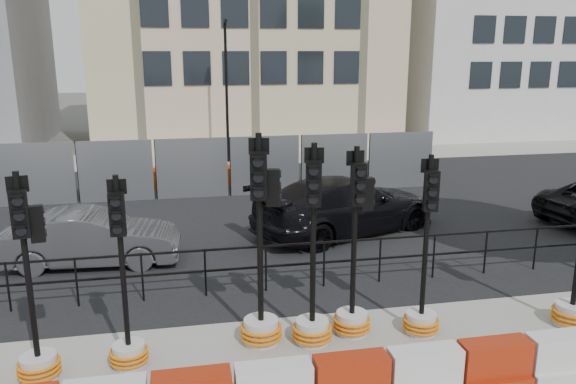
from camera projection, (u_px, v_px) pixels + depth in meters
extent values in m
plane|color=#51514C|center=(276.00, 319.00, 10.19)|extent=(120.00, 120.00, 0.00)
cube|color=black|center=(236.00, 212.00, 16.84)|extent=(40.00, 14.00, 0.03)
cube|color=gray|center=(215.00, 158.00, 25.41)|extent=(40.00, 4.00, 0.02)
cylinder|color=black|center=(8.00, 288.00, 10.31)|extent=(0.04, 0.04, 1.00)
cylinder|color=black|center=(77.00, 283.00, 10.54)|extent=(0.04, 0.04, 1.00)
cylinder|color=black|center=(142.00, 278.00, 10.76)|extent=(0.04, 0.04, 1.00)
cylinder|color=black|center=(205.00, 273.00, 10.98)|extent=(0.04, 0.04, 1.00)
cylinder|color=black|center=(266.00, 269.00, 11.21)|extent=(0.04, 0.04, 1.00)
cylinder|color=black|center=(324.00, 265.00, 11.43)|extent=(0.04, 0.04, 1.00)
cylinder|color=black|center=(380.00, 261.00, 11.66)|extent=(0.04, 0.04, 1.00)
cylinder|color=black|center=(434.00, 257.00, 11.88)|extent=(0.04, 0.04, 1.00)
cylinder|color=black|center=(485.00, 253.00, 12.10)|extent=(0.04, 0.04, 1.00)
cylinder|color=black|center=(535.00, 249.00, 12.33)|extent=(0.04, 0.04, 1.00)
cube|color=black|center=(266.00, 246.00, 11.09)|extent=(18.00, 0.04, 0.04)
cube|color=black|center=(266.00, 267.00, 11.20)|extent=(18.00, 0.04, 0.04)
cube|color=gray|center=(36.00, 175.00, 17.39)|extent=(2.30, 0.05, 2.00)
cube|color=gray|center=(116.00, 172.00, 17.83)|extent=(2.30, 0.05, 2.00)
cylinder|color=black|center=(78.00, 173.00, 17.62)|extent=(0.05, 0.05, 2.00)
cube|color=gray|center=(192.00, 169.00, 18.28)|extent=(2.30, 0.05, 2.00)
cylinder|color=black|center=(156.00, 170.00, 18.07)|extent=(0.05, 0.05, 2.00)
cube|color=gray|center=(265.00, 166.00, 18.73)|extent=(2.30, 0.05, 2.00)
cylinder|color=black|center=(231.00, 167.00, 18.52)|extent=(0.05, 0.05, 2.00)
cube|color=gray|center=(334.00, 163.00, 19.18)|extent=(2.30, 0.05, 2.00)
cylinder|color=black|center=(302.00, 164.00, 18.96)|extent=(0.05, 0.05, 2.00)
cube|color=gray|center=(400.00, 161.00, 19.63)|extent=(2.30, 0.05, 2.00)
cylinder|color=black|center=(369.00, 162.00, 19.41)|extent=(0.05, 0.05, 2.00)
cube|color=orange|center=(110.00, 180.00, 19.33)|extent=(1.00, 0.40, 0.80)
cube|color=orange|center=(169.00, 178.00, 19.71)|extent=(1.00, 0.40, 0.80)
cube|color=orange|center=(226.00, 175.00, 20.08)|extent=(1.00, 0.40, 0.80)
cube|color=orange|center=(281.00, 173.00, 20.45)|extent=(1.00, 0.40, 0.80)
cube|color=orange|center=(333.00, 171.00, 20.83)|extent=(1.00, 0.40, 0.80)
cube|color=orange|center=(385.00, 169.00, 21.20)|extent=(1.00, 0.40, 0.80)
cylinder|color=black|center=(227.00, 93.00, 23.82)|extent=(0.12, 0.12, 6.00)
cube|color=black|center=(225.00, 21.00, 22.87)|extent=(0.12, 0.50, 0.12)
cube|color=silver|center=(274.00, 382.00, 7.29)|extent=(1.00, 0.35, 0.50)
cube|color=#AC2A0D|center=(351.00, 374.00, 7.49)|extent=(1.00, 0.35, 0.50)
cube|color=silver|center=(424.00, 365.00, 7.68)|extent=(1.00, 0.35, 0.50)
cube|color=#AC2A0D|center=(492.00, 383.00, 7.98)|extent=(1.00, 0.50, 0.30)
cube|color=#AC2A0D|center=(494.00, 358.00, 7.88)|extent=(1.00, 0.35, 0.50)
cube|color=silver|center=(557.00, 375.00, 8.17)|extent=(1.00, 0.50, 0.30)
cube|color=silver|center=(561.00, 350.00, 8.08)|extent=(1.00, 0.35, 0.50)
cylinder|color=silver|center=(39.00, 367.00, 8.30)|extent=(0.52, 0.52, 0.38)
torus|color=orange|center=(40.00, 372.00, 8.32)|extent=(0.62, 0.62, 0.05)
torus|color=orange|center=(39.00, 367.00, 8.30)|extent=(0.62, 0.62, 0.05)
torus|color=orange|center=(39.00, 362.00, 8.28)|extent=(0.62, 0.62, 0.05)
cylinder|color=black|center=(27.00, 270.00, 7.93)|extent=(0.09, 0.09, 2.87)
cube|color=black|center=(20.00, 214.00, 7.61)|extent=(0.25, 0.17, 0.67)
cylinder|color=black|center=(21.00, 231.00, 7.59)|extent=(0.15, 0.07, 0.14)
cylinder|color=black|center=(19.00, 216.00, 7.54)|extent=(0.15, 0.07, 0.14)
cylinder|color=black|center=(17.00, 201.00, 7.49)|extent=(0.15, 0.07, 0.14)
cube|color=black|center=(17.00, 184.00, 7.67)|extent=(0.29, 0.08, 0.23)
cube|color=black|center=(37.00, 224.00, 7.83)|extent=(0.21, 0.16, 0.53)
cylinder|color=silver|center=(129.00, 355.00, 8.65)|extent=(0.50, 0.50, 0.37)
torus|color=orange|center=(129.00, 359.00, 8.67)|extent=(0.60, 0.60, 0.05)
torus|color=orange|center=(129.00, 355.00, 8.65)|extent=(0.60, 0.60, 0.05)
torus|color=orange|center=(129.00, 350.00, 8.63)|extent=(0.60, 0.60, 0.05)
cylinder|color=black|center=(122.00, 266.00, 8.29)|extent=(0.08, 0.08, 2.75)
cube|color=black|center=(117.00, 214.00, 7.98)|extent=(0.22, 0.13, 0.64)
cylinder|color=black|center=(118.00, 229.00, 7.96)|extent=(0.14, 0.05, 0.14)
cylinder|color=black|center=(116.00, 216.00, 7.91)|extent=(0.14, 0.05, 0.14)
cylinder|color=black|center=(115.00, 202.00, 7.86)|extent=(0.14, 0.05, 0.14)
cube|color=black|center=(117.00, 187.00, 8.05)|extent=(0.28, 0.03, 0.22)
cylinder|color=silver|center=(261.00, 331.00, 9.31)|extent=(0.58, 0.58, 0.43)
torus|color=orange|center=(261.00, 336.00, 9.34)|extent=(0.69, 0.69, 0.05)
torus|color=orange|center=(261.00, 331.00, 9.31)|extent=(0.69, 0.69, 0.05)
torus|color=orange|center=(261.00, 326.00, 9.29)|extent=(0.69, 0.69, 0.05)
cylinder|color=black|center=(260.00, 233.00, 8.90)|extent=(0.10, 0.10, 3.20)
cube|color=black|center=(259.00, 176.00, 8.54)|extent=(0.28, 0.20, 0.75)
cylinder|color=black|center=(259.00, 192.00, 8.51)|extent=(0.17, 0.08, 0.16)
cylinder|color=black|center=(258.00, 177.00, 8.45)|extent=(0.17, 0.08, 0.16)
cylinder|color=black|center=(258.00, 162.00, 8.40)|extent=(0.17, 0.08, 0.16)
cube|color=black|center=(259.00, 146.00, 8.62)|extent=(0.32, 0.09, 0.26)
cube|color=black|center=(273.00, 188.00, 8.71)|extent=(0.24, 0.18, 0.59)
cylinder|color=silver|center=(312.00, 331.00, 9.32)|extent=(0.55, 0.55, 0.41)
torus|color=orange|center=(312.00, 336.00, 9.34)|extent=(0.66, 0.66, 0.05)
torus|color=orange|center=(312.00, 331.00, 9.32)|extent=(0.66, 0.66, 0.05)
torus|color=orange|center=(312.00, 327.00, 9.30)|extent=(0.66, 0.66, 0.05)
cylinder|color=black|center=(313.00, 238.00, 8.92)|extent=(0.09, 0.09, 3.07)
cube|color=black|center=(314.00, 184.00, 8.58)|extent=(0.27, 0.20, 0.72)
cylinder|color=black|center=(313.00, 199.00, 8.55)|extent=(0.16, 0.09, 0.15)
cylinder|color=black|center=(314.00, 185.00, 8.50)|extent=(0.16, 0.09, 0.15)
cylinder|color=black|center=(314.00, 171.00, 8.44)|extent=(0.16, 0.09, 0.15)
cube|color=black|center=(314.00, 155.00, 8.66)|extent=(0.30, 0.11, 0.25)
cylinder|color=silver|center=(352.00, 323.00, 9.62)|extent=(0.53, 0.53, 0.40)
torus|color=orange|center=(351.00, 327.00, 9.64)|extent=(0.64, 0.64, 0.05)
torus|color=orange|center=(352.00, 323.00, 9.62)|extent=(0.64, 0.64, 0.05)
torus|color=orange|center=(352.00, 319.00, 9.60)|extent=(0.64, 0.64, 0.05)
cylinder|color=black|center=(354.00, 235.00, 9.24)|extent=(0.09, 0.09, 2.97)
cube|color=black|center=(359.00, 184.00, 8.91)|extent=(0.24, 0.15, 0.69)
cylinder|color=black|center=(360.00, 199.00, 8.88)|extent=(0.15, 0.06, 0.15)
cylinder|color=black|center=(360.00, 186.00, 8.83)|extent=(0.15, 0.06, 0.15)
cylinder|color=black|center=(361.00, 172.00, 8.78)|extent=(0.15, 0.06, 0.15)
cube|color=black|center=(355.00, 158.00, 8.98)|extent=(0.30, 0.04, 0.24)
cube|color=black|center=(367.00, 194.00, 9.11)|extent=(0.20, 0.14, 0.54)
cylinder|color=silver|center=(421.00, 323.00, 9.63)|extent=(0.51, 0.51, 0.38)
torus|color=orange|center=(421.00, 327.00, 9.65)|extent=(0.62, 0.62, 0.05)
torus|color=orange|center=(421.00, 323.00, 9.63)|extent=(0.62, 0.62, 0.05)
torus|color=orange|center=(421.00, 319.00, 9.62)|extent=(0.62, 0.62, 0.05)
cylinder|color=black|center=(426.00, 239.00, 9.26)|extent=(0.09, 0.09, 2.85)
cube|color=black|center=(431.00, 191.00, 8.94)|extent=(0.25, 0.17, 0.66)
cylinder|color=black|center=(432.00, 205.00, 8.92)|extent=(0.15, 0.07, 0.14)
cylinder|color=black|center=(433.00, 192.00, 8.87)|extent=(0.15, 0.07, 0.14)
cylinder|color=black|center=(433.00, 179.00, 8.82)|extent=(0.15, 0.07, 0.14)
cube|color=black|center=(430.00, 166.00, 9.02)|extent=(0.29, 0.08, 0.23)
cylinder|color=silver|center=(571.00, 315.00, 9.90)|extent=(0.56, 0.56, 0.42)
torus|color=orange|center=(571.00, 319.00, 9.92)|extent=(0.68, 0.68, 0.05)
torus|color=orange|center=(571.00, 315.00, 9.90)|extent=(0.68, 0.68, 0.05)
torus|color=orange|center=(572.00, 310.00, 9.88)|extent=(0.68, 0.68, 0.05)
imported|color=#424247|center=(92.00, 238.00, 12.64)|extent=(1.78, 4.01, 1.27)
imported|color=black|center=(345.00, 205.00, 14.87)|extent=(5.66, 6.64, 1.51)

